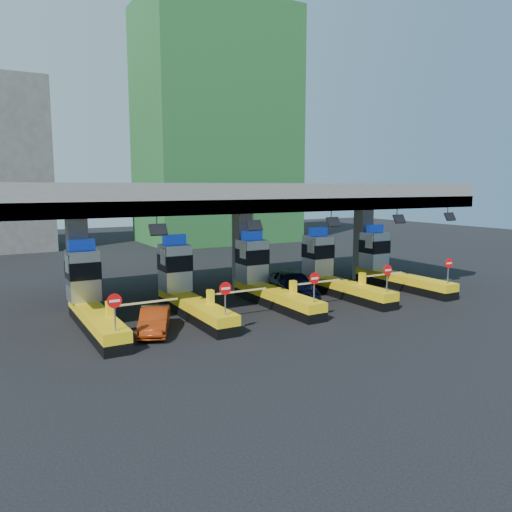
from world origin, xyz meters
TOP-DOWN VIEW (x-y plane):
  - ground at (0.00, 0.00)m, footprint 120.00×120.00m
  - toll_canopy at (0.00, 2.87)m, footprint 28.00×12.09m
  - toll_lane_far_left at (-10.00, 0.28)m, footprint 4.43×8.00m
  - toll_lane_left at (-5.00, 0.28)m, footprint 4.43×8.00m
  - toll_lane_center at (0.00, 0.28)m, footprint 4.43×8.00m
  - toll_lane_right at (5.00, 0.28)m, footprint 4.43×8.00m
  - toll_lane_far_right at (10.00, 0.28)m, footprint 4.43×8.00m
  - bg_building_scaffold at (12.00, 32.00)m, footprint 18.00×12.00m
  - van at (2.03, 0.25)m, footprint 3.38×5.49m
  - red_car at (-7.67, -2.51)m, footprint 2.61×3.85m

SIDE VIEW (x-z plane):
  - ground at x=0.00m, z-range 0.00..0.00m
  - red_car at x=-7.67m, z-range 0.00..1.20m
  - van at x=2.03m, z-range 0.00..1.74m
  - toll_lane_far_left at x=-10.00m, z-range -0.68..3.47m
  - toll_lane_left at x=-5.00m, z-range -0.68..3.47m
  - toll_lane_center at x=0.00m, z-range -0.68..3.47m
  - toll_lane_right at x=5.00m, z-range -0.68..3.47m
  - toll_lane_far_right at x=10.00m, z-range -0.68..3.47m
  - toll_canopy at x=0.00m, z-range 2.63..9.63m
  - bg_building_scaffold at x=12.00m, z-range 0.00..28.00m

